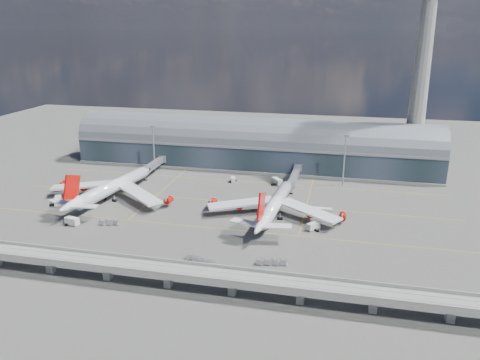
% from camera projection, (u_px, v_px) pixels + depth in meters
% --- Properties ---
extents(ground, '(500.00, 500.00, 0.00)m').
position_uv_depth(ground, '(217.00, 218.00, 193.07)').
color(ground, '#474744').
rests_on(ground, ground).
extents(taxi_lines, '(200.00, 80.12, 0.01)m').
position_uv_depth(taxi_lines, '(230.00, 200.00, 213.56)').
color(taxi_lines, gold).
rests_on(taxi_lines, ground).
extents(terminal, '(200.00, 30.00, 28.00)m').
position_uv_depth(terminal, '(254.00, 147.00, 261.84)').
color(terminal, '#1E2B33').
rests_on(terminal, ground).
extents(control_tower, '(19.00, 19.00, 103.00)m').
position_uv_depth(control_tower, '(421.00, 76.00, 236.11)').
color(control_tower, gray).
rests_on(control_tower, ground).
extents(guideway, '(220.00, 8.50, 7.20)m').
position_uv_depth(guideway, '(168.00, 271.00, 140.44)').
color(guideway, gray).
rests_on(guideway, ground).
extents(floodlight_mast_left, '(3.00, 0.70, 25.70)m').
position_uv_depth(floodlight_mast_left, '(154.00, 148.00, 250.32)').
color(floodlight_mast_left, gray).
rests_on(floodlight_mast_left, ground).
extents(floodlight_mast_right, '(3.00, 0.70, 25.70)m').
position_uv_depth(floodlight_mast_right, '(344.00, 159.00, 229.31)').
color(floodlight_mast_right, gray).
rests_on(floodlight_mast_right, ground).
extents(airliner_left, '(61.41, 64.63, 19.73)m').
position_uv_depth(airliner_left, '(110.00, 188.00, 212.13)').
color(airliner_left, white).
rests_on(airliner_left, ground).
extents(airliner_right, '(58.48, 61.13, 19.39)m').
position_uv_depth(airliner_right, '(274.00, 206.00, 192.67)').
color(airliner_right, white).
rests_on(airliner_right, ground).
extents(jet_bridge_left, '(4.40, 28.00, 7.25)m').
position_uv_depth(jet_bridge_left, '(155.00, 164.00, 251.03)').
color(jet_bridge_left, gray).
rests_on(jet_bridge_left, ground).
extents(jet_bridge_right, '(4.40, 32.00, 7.25)m').
position_uv_depth(jet_bridge_right, '(295.00, 174.00, 233.32)').
color(jet_bridge_right, gray).
rests_on(jet_bridge_right, ground).
extents(service_truck_0, '(6.08, 8.06, 3.23)m').
position_uv_depth(service_truck_0, '(58.00, 201.00, 207.69)').
color(service_truck_0, beige).
rests_on(service_truck_0, ground).
extents(service_truck_1, '(5.92, 3.67, 3.19)m').
position_uv_depth(service_truck_1, '(72.00, 221.00, 185.85)').
color(service_truck_1, beige).
rests_on(service_truck_1, ground).
extents(service_truck_2, '(8.45, 2.88, 3.03)m').
position_uv_depth(service_truck_2, '(322.00, 211.00, 196.22)').
color(service_truck_2, beige).
rests_on(service_truck_2, ground).
extents(service_truck_3, '(5.55, 6.14, 2.91)m').
position_uv_depth(service_truck_3, '(314.00, 226.00, 181.80)').
color(service_truck_3, beige).
rests_on(service_truck_3, ground).
extents(service_truck_4, '(3.24, 4.77, 2.53)m').
position_uv_depth(service_truck_4, '(233.00, 180.00, 237.87)').
color(service_truck_4, beige).
rests_on(service_truck_4, ground).
extents(service_truck_5, '(6.11, 6.90, 3.25)m').
position_uv_depth(service_truck_5, '(277.00, 182.00, 233.78)').
color(service_truck_5, beige).
rests_on(service_truck_5, ground).
extents(cargo_train_0, '(8.44, 3.65, 1.85)m').
position_uv_depth(cargo_train_0, '(110.00, 223.00, 186.39)').
color(cargo_train_0, gray).
rests_on(cargo_train_0, ground).
extents(cargo_train_1, '(11.73, 4.29, 1.56)m').
position_uv_depth(cargo_train_1, '(201.00, 260.00, 156.41)').
color(cargo_train_1, gray).
rests_on(cargo_train_1, ground).
extents(cargo_train_2, '(10.56, 3.62, 1.74)m').
position_uv_depth(cargo_train_2, '(272.00, 262.00, 154.86)').
color(cargo_train_2, gray).
rests_on(cargo_train_2, ground).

